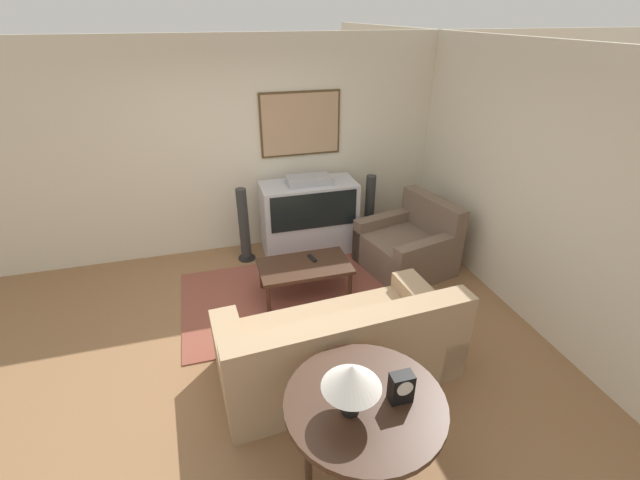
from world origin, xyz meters
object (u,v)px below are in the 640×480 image
at_px(speaker_tower_right, 369,212).
at_px(mantel_clock, 401,387).
at_px(couch, 339,348).
at_px(armchair, 408,247).
at_px(tv, 309,217).
at_px(table_lamp, 352,377).
at_px(coffee_table, 305,268).
at_px(console_table, 365,409).
at_px(speaker_tower_left, 244,227).

bearing_deg(speaker_tower_right, mantel_clock, -108.91).
relative_size(couch, armchair, 1.82).
height_order(tv, table_lamp, table_lamp).
xyz_separation_m(coffee_table, speaker_tower_right, (1.17, 0.99, 0.11)).
bearing_deg(console_table, table_lamp, -159.34).
bearing_deg(tv, speaker_tower_right, 0.12).
relative_size(console_table, table_lamp, 2.77).
bearing_deg(mantel_clock, armchair, 61.79).
xyz_separation_m(console_table, speaker_tower_left, (-0.37, 3.27, -0.25)).
relative_size(couch, speaker_tower_left, 2.15).
bearing_deg(tv, couch, -98.03).
relative_size(tv, speaker_tower_right, 1.24).
xyz_separation_m(console_table, table_lamp, (-0.12, -0.04, 0.35)).
bearing_deg(armchair, speaker_tower_left, -124.67).
bearing_deg(tv, coffee_table, -107.47).
bearing_deg(speaker_tower_right, couch, -117.42).
distance_m(table_lamp, speaker_tower_left, 3.37).
bearing_deg(armchair, speaker_tower_right, -176.61).
distance_m(console_table, mantel_clock, 0.28).
bearing_deg(speaker_tower_left, couch, -76.67).
bearing_deg(tv, speaker_tower_left, 179.88).
bearing_deg(table_lamp, couch, 74.84).
xyz_separation_m(mantel_clock, speaker_tower_right, (1.13, 3.31, -0.42)).
distance_m(tv, speaker_tower_right, 0.86).
bearing_deg(couch, speaker_tower_left, -80.44).
distance_m(tv, coffee_table, 1.04).
relative_size(couch, mantel_clock, 10.35).
bearing_deg(armchair, couch, -56.17).
xyz_separation_m(couch, coffee_table, (0.01, 1.29, 0.06)).
relative_size(armchair, table_lamp, 3.17).
xyz_separation_m(coffee_table, mantel_clock, (0.04, -2.32, 0.53)).
height_order(tv, console_table, tv).
distance_m(tv, speaker_tower_left, 0.86).
distance_m(console_table, speaker_tower_right, 3.54).
bearing_deg(mantel_clock, couch, 92.53).
xyz_separation_m(couch, armchair, (1.41, 1.50, -0.01)).
bearing_deg(armchair, tv, -138.36).
distance_m(armchair, coffee_table, 1.41).
bearing_deg(armchair, console_table, -45.26).
bearing_deg(tv, mantel_clock, -94.75).
bearing_deg(speaker_tower_left, coffee_table, -60.92).
height_order(armchair, speaker_tower_right, speaker_tower_right).
relative_size(coffee_table, speaker_tower_left, 1.03).
bearing_deg(speaker_tower_left, console_table, -83.47).
bearing_deg(mantel_clock, speaker_tower_right, 71.09).
relative_size(couch, coffee_table, 2.07).
bearing_deg(mantel_clock, tv, 85.25).
bearing_deg(console_table, speaker_tower_left, 96.53).
height_order(armchair, coffee_table, armchair).
bearing_deg(speaker_tower_left, armchair, -21.64).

